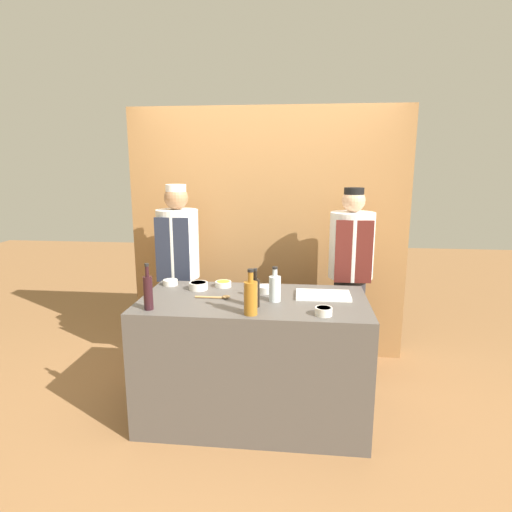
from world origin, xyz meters
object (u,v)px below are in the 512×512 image
sauce_bowl_yellow (223,284)px  sauce_bowl_red (198,285)px  sauce_bowl_green (170,282)px  sauce_bowl_brown (267,289)px  wooden_spoon (218,297)px  chef_left (179,272)px  sauce_bowl_white (324,311)px  bottle_soy (255,292)px  chef_right (350,278)px  bottle_wine (148,292)px  bottle_clear (275,288)px  cutting_board (323,295)px  bottle_amber (251,297)px

sauce_bowl_yellow → sauce_bowl_red: (-0.18, -0.10, 0.01)m
sauce_bowl_green → sauce_bowl_brown: 0.79m
wooden_spoon → chef_left: chef_left is taller
sauce_bowl_red → sauce_bowl_white: 1.05m
sauce_bowl_brown → wooden_spoon: bearing=-150.0°
sauce_bowl_yellow → bottle_soy: bearing=-56.3°
bottle_soy → chef_right: chef_right is taller
bottle_wine → sauce_bowl_white: bearing=0.5°
bottle_clear → chef_right: (0.61, 0.76, -0.11)m
sauce_bowl_red → chef_right: (1.21, 0.53, -0.05)m
sauce_bowl_yellow → sauce_bowl_green: sauce_bowl_green is taller
bottle_wine → chef_left: chef_left is taller
sauce_bowl_white → wooden_spoon: 0.79m
sauce_bowl_red → bottle_soy: bearing=-36.8°
sauce_bowl_yellow → cutting_board: bearing=-13.0°
cutting_board → bottle_wine: bottle_wine is taller
sauce_bowl_green → chef_right: (1.46, 0.44, -0.04)m
sauce_bowl_green → bottle_wine: bearing=-86.7°
sauce_bowl_red → bottle_amber: 0.71m
wooden_spoon → chef_right: (1.02, 0.75, -0.03)m
wooden_spoon → bottle_amber: bearing=-47.9°
sauce_bowl_brown → cutting_board: (0.42, -0.06, -0.02)m
chef_right → cutting_board: bearing=-112.9°
sauce_bowl_white → bottle_clear: bearing=142.1°
bottle_clear → chef_left: size_ratio=0.15×
sauce_bowl_red → cutting_board: (0.95, -0.08, -0.02)m
sauce_bowl_green → sauce_bowl_brown: (0.78, -0.11, 0.00)m
cutting_board → bottle_clear: bearing=-157.3°
bottle_soy → bottle_clear: size_ratio=1.07×
sauce_bowl_red → chef_left: 0.62m
wooden_spoon → sauce_bowl_white: bearing=-20.0°
sauce_bowl_red → bottle_clear: bearing=-20.5°
cutting_board → chef_right: 0.67m
sauce_bowl_brown → chef_left: chef_left is taller
bottle_clear → sauce_bowl_yellow: bearing=142.9°
chef_right → sauce_bowl_brown: bearing=-140.9°
sauce_bowl_white → chef_right: (0.28, 1.02, -0.05)m
sauce_bowl_green → cutting_board: (1.20, -0.18, -0.01)m
wooden_spoon → sauce_bowl_red: bearing=132.1°
sauce_bowl_brown → cutting_board: size_ratio=0.33×
bottle_soy → bottle_wine: 0.71m
chef_left → sauce_bowl_brown: bearing=-33.3°
sauce_bowl_green → chef_left: bearing=97.5°
chef_right → wooden_spoon: bearing=-143.7°
sauce_bowl_yellow → sauce_bowl_red: sauce_bowl_red is taller
sauce_bowl_white → chef_right: 1.06m
bottle_clear → chef_left: (-0.92, 0.76, -0.10)m
bottle_soy → bottle_clear: 0.18m
chef_right → sauce_bowl_green: bearing=-163.3°
cutting_board → bottle_soy: (-0.47, -0.28, 0.09)m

